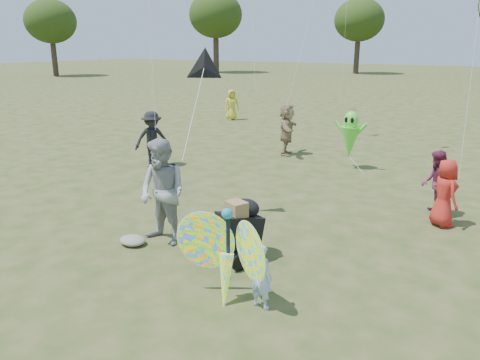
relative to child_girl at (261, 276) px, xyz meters
name	(u,v)px	position (x,y,z in m)	size (l,w,h in m)	color
ground	(205,264)	(-1.48, 0.71, -0.49)	(160.00, 160.00, 0.00)	#51592B
child_girl	(261,276)	(0.00, 0.00, 0.00)	(0.36, 0.23, 0.98)	#ADCAF5
adult_man	(163,192)	(-2.66, 1.07, 0.51)	(0.97, 0.76, 2.00)	#999A9E
grey_bag	(133,240)	(-3.12, 0.66, -0.41)	(0.52, 0.42, 0.16)	gray
crowd_a	(445,193)	(1.71, 4.71, 0.22)	(0.69, 0.45, 1.41)	#B4231C
crowd_b	(152,139)	(-6.73, 5.39, 0.35)	(1.09, 0.62, 1.68)	black
crowd_d	(287,129)	(-3.86, 8.86, 0.38)	(1.60, 0.51, 1.73)	#987F5D
crowd_e	(435,183)	(1.43, 5.25, 0.24)	(0.71, 0.55, 1.45)	#6A2342
crowd_g	(232,105)	(-9.43, 14.25, 0.25)	(0.72, 0.47, 1.48)	gold
jogging_stroller	(239,226)	(-1.08, 1.19, 0.12)	(0.76, 1.14, 1.09)	black
butterfly_kite	(227,257)	(-0.53, -0.07, 0.20)	(1.74, 0.75, 1.62)	orange
delta_kite_rig	(204,68)	(-2.81, 2.68, 2.68)	(1.01, 1.84, 1.98)	black
alien_kite	(350,137)	(-1.46, 8.17, 0.48)	(1.12, 0.69, 1.74)	#52E535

